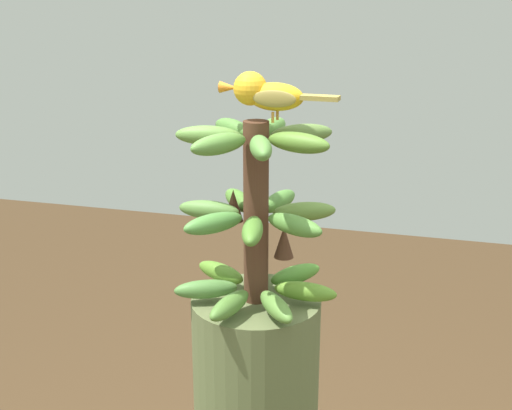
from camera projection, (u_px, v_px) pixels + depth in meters
The scene contains 2 objects.
banana_bunch at pixel (256, 214), 1.20m from camera, with size 0.30×0.30×0.33m.
perched_bird at pixel (265, 93), 1.14m from camera, with size 0.21×0.06×0.08m.
Camera 1 is at (-0.30, 1.10, 1.83)m, focal length 47.36 mm.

